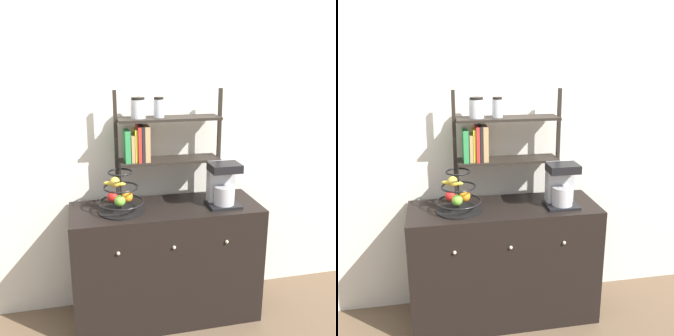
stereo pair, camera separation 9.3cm
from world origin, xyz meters
TOP-DOWN VIEW (x-y plane):
  - ground_plane at (0.00, 0.00)m, footprint 12.00×12.00m
  - wall_back at (0.00, 0.52)m, footprint 7.00×0.05m
  - sideboard at (0.00, 0.24)m, footprint 1.31×0.49m
  - coffee_maker at (0.39, 0.19)m, footprint 0.22×0.20m
  - fruit_stand at (-0.32, 0.21)m, footprint 0.31×0.31m
  - shelf_hutch at (-0.06, 0.36)m, footprint 0.75×0.20m

SIDE VIEW (x-z plane):
  - ground_plane at x=0.00m, z-range 0.00..0.00m
  - sideboard at x=0.00m, z-range 0.00..0.86m
  - fruit_stand at x=-0.32m, z-range 0.80..1.14m
  - coffee_maker at x=0.39m, z-range 0.86..1.16m
  - wall_back at x=0.00m, z-range 0.00..2.60m
  - shelf_hutch at x=-0.06m, z-range 0.93..1.72m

